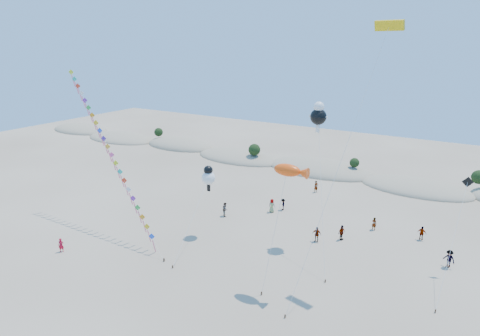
{
  "coord_description": "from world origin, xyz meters",
  "views": [
    {
      "loc": [
        22.78,
        -19.22,
        21.26
      ],
      "look_at": [
        2.68,
        14.0,
        9.16
      ],
      "focal_mm": 30.0,
      "sensor_mm": 36.0,
      "label": 1
    }
  ],
  "objects_px": {
    "fish_kite": "(291,171)",
    "flyer_foreground": "(61,245)",
    "parafoil_kite": "(388,31)",
    "kite_train": "(108,148)"
  },
  "relations": [
    {
      "from": "kite_train",
      "to": "flyer_foreground",
      "type": "distance_m",
      "value": 11.77
    },
    {
      "from": "kite_train",
      "to": "fish_kite",
      "type": "distance_m",
      "value": 23.34
    },
    {
      "from": "fish_kite",
      "to": "flyer_foreground",
      "type": "bearing_deg",
      "value": -163.45
    },
    {
      "from": "kite_train",
      "to": "parafoil_kite",
      "type": "xyz_separation_m",
      "value": [
        28.73,
        5.03,
        12.55
      ]
    },
    {
      "from": "kite_train",
      "to": "flyer_foreground",
      "type": "relative_size",
      "value": 13.39
    },
    {
      "from": "kite_train",
      "to": "flyer_foreground",
      "type": "xyz_separation_m",
      "value": [
        0.21,
        -7.66,
        -8.93
      ]
    },
    {
      "from": "kite_train",
      "to": "fish_kite",
      "type": "xyz_separation_m",
      "value": [
        23.29,
        -0.8,
        1.31
      ]
    },
    {
      "from": "parafoil_kite",
      "to": "fish_kite",
      "type": "bearing_deg",
      "value": -133.03
    },
    {
      "from": "fish_kite",
      "to": "flyer_foreground",
      "type": "xyz_separation_m",
      "value": [
        -23.08,
        -6.86,
        -10.23
      ]
    },
    {
      "from": "parafoil_kite",
      "to": "flyer_foreground",
      "type": "height_order",
      "value": "parafoil_kite"
    }
  ]
}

